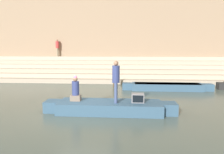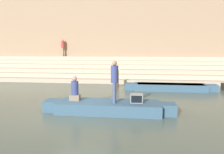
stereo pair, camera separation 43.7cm
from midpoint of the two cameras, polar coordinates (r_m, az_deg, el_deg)
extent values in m
plane|color=#47544C|center=(9.54, -9.51, -9.09)|extent=(120.00, 120.00, 0.00)
cube|color=tan|center=(19.00, -2.36, -0.29)|extent=(36.00, 4.44, 0.33)
cube|color=#B2A28D|center=(19.32, -2.24, 0.83)|extent=(36.00, 3.70, 0.33)
cube|color=tan|center=(19.66, -2.12, 1.90)|extent=(36.00, 2.96, 0.33)
cube|color=#B2A28D|center=(19.99, -2.00, 2.94)|extent=(36.00, 2.22, 0.33)
cube|color=tan|center=(20.34, -1.88, 3.94)|extent=(36.00, 1.48, 0.33)
cube|color=#B2A28D|center=(20.69, -1.77, 4.91)|extent=(36.00, 0.74, 0.33)
cube|color=#937A60|center=(21.68, -1.51, 11.00)|extent=(34.20, 1.20, 8.14)
cube|color=brown|center=(21.15, -1.65, 0.87)|extent=(34.20, 0.12, 0.60)
cube|color=#33516B|center=(9.32, -1.94, -7.89)|extent=(4.34, 1.37, 0.47)
cube|color=tan|center=(9.27, -1.95, -6.64)|extent=(3.99, 1.27, 0.05)
cube|color=#33516B|center=(9.38, 13.40, -7.99)|extent=(0.61, 0.75, 0.47)
cube|color=#33516B|center=(9.90, -16.44, -7.28)|extent=(0.61, 0.75, 0.47)
cylinder|color=olive|center=(10.13, -5.13, -5.89)|extent=(2.30, 0.04, 0.04)
cylinder|color=#3D4C75|center=(9.10, -0.32, -4.02)|extent=(0.13, 0.13, 0.84)
cylinder|color=#3D4C75|center=(8.94, -0.41, -4.23)|extent=(0.13, 0.13, 0.84)
cylinder|color=navy|center=(8.90, -0.37, 0.74)|extent=(0.31, 0.31, 0.70)
sphere|color=#8C664C|center=(8.86, -0.37, 3.62)|extent=(0.20, 0.20, 0.20)
cube|color=#756656|center=(9.59, -10.75, -5.38)|extent=(0.43, 0.34, 0.24)
cylinder|color=navy|center=(9.51, -10.81, -2.91)|extent=(0.31, 0.31, 0.59)
sphere|color=#8C664C|center=(9.45, -10.87, -0.54)|extent=(0.20, 0.20, 0.20)
sphere|color=pink|center=(9.44, -10.88, -0.12)|extent=(0.17, 0.17, 0.17)
cube|color=slate|center=(9.17, 5.39, -5.45)|extent=(0.51, 0.39, 0.37)
cube|color=black|center=(8.98, 5.40, -5.73)|extent=(0.43, 0.02, 0.29)
cube|color=#33516B|center=(14.68, 13.34, -2.51)|extent=(4.55, 1.06, 0.44)
cube|color=tan|center=(14.65, 13.37, -1.75)|extent=(4.19, 0.96, 0.05)
cube|color=#33516B|center=(15.30, 23.00, -2.51)|extent=(0.64, 0.58, 0.44)
cube|color=#33516B|center=(14.51, 3.15, -2.44)|extent=(0.64, 0.58, 0.44)
cube|color=black|center=(16.28, 26.10, -2.11)|extent=(0.59, 0.58, 0.44)
cylinder|color=#473828|center=(15.37, -0.23, -0.47)|extent=(0.19, 0.19, 1.19)
cylinder|color=gray|center=(21.82, -14.53, 6.27)|extent=(0.13, 0.13, 0.78)
cylinder|color=gray|center=(21.66, -14.68, 6.26)|extent=(0.13, 0.13, 0.78)
cylinder|color=#B23333|center=(21.74, -14.66, 8.16)|extent=(0.31, 0.31, 0.65)
sphere|color=#8C664C|center=(21.75, -14.70, 9.26)|extent=(0.19, 0.19, 0.19)
camera|label=1|loc=(0.22, -91.22, -0.16)|focal=35.00mm
camera|label=2|loc=(0.22, 88.78, 0.16)|focal=35.00mm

